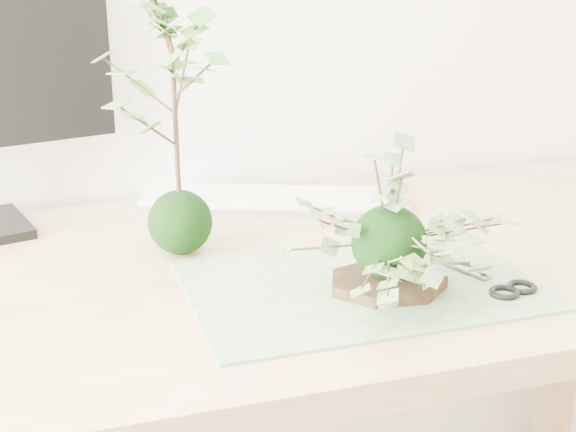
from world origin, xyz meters
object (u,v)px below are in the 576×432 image
Objects in this scene: maple_kokedama at (173,64)px; desk at (274,317)px; ivy_kokedama at (391,208)px; keyboard at (271,199)px.

desk is at bearing -32.78° from maple_kokedama.
ivy_kokedama is (0.11, -0.14, 0.20)m from desk.
desk is 4.07× the size of maple_kokedama.
desk is at bearing 129.13° from ivy_kokedama.
maple_kokedama reaches higher than desk.
keyboard is (0.07, 0.26, 0.10)m from desk.
desk is at bearing -83.67° from keyboard.
ivy_kokedama is at bearing -50.87° from desk.
ivy_kokedama reaches higher than keyboard.
ivy_kokedama is at bearing -42.92° from maple_kokedama.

